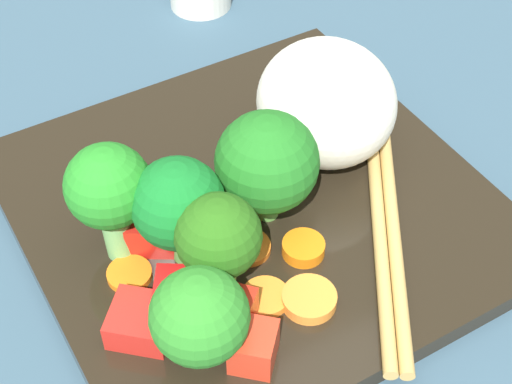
% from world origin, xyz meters
% --- Properties ---
extents(ground_plane, '(1.10, 1.10, 0.02)m').
position_xyz_m(ground_plane, '(0.00, 0.00, -0.01)').
color(ground_plane, '#355063').
extents(square_plate, '(0.28, 0.28, 0.01)m').
position_xyz_m(square_plate, '(0.00, 0.00, 0.01)').
color(square_plate, black).
rests_on(square_plate, ground_plane).
extents(rice_mound, '(0.10, 0.10, 0.08)m').
position_xyz_m(rice_mound, '(-0.06, -0.02, 0.05)').
color(rice_mound, white).
rests_on(rice_mound, square_plate).
extents(broccoli_floret_0, '(0.05, 0.05, 0.07)m').
position_xyz_m(broccoli_floret_0, '(0.05, 0.05, 0.05)').
color(broccoli_floret_0, '#5B8E3D').
rests_on(broccoli_floret_0, square_plate).
extents(broccoli_floret_1, '(0.06, 0.06, 0.08)m').
position_xyz_m(broccoli_floret_1, '(0.00, 0.02, 0.06)').
color(broccoli_floret_1, '#62AA47').
rests_on(broccoli_floret_1, square_plate).
extents(broccoli_floret_2, '(0.05, 0.05, 0.07)m').
position_xyz_m(broccoli_floret_2, '(0.09, -0.01, 0.06)').
color(broccoli_floret_2, '#70AE60').
rests_on(broccoli_floret_2, square_plate).
extents(broccoli_floret_3, '(0.05, 0.05, 0.07)m').
position_xyz_m(broccoli_floret_3, '(0.06, 0.02, 0.05)').
color(broccoli_floret_3, '#62A349').
rests_on(broccoli_floret_3, square_plate).
extents(broccoli_floret_4, '(0.05, 0.05, 0.06)m').
position_xyz_m(broccoli_floret_4, '(0.07, 0.09, 0.05)').
color(broccoli_floret_4, '#76BF5B').
rests_on(broccoli_floret_4, square_plate).
extents(carrot_slice_0, '(0.03, 0.03, 0.01)m').
position_xyz_m(carrot_slice_0, '(-0.01, 0.05, 0.02)').
color(carrot_slice_0, orange).
rests_on(carrot_slice_0, square_plate).
extents(carrot_slice_1, '(0.04, 0.04, 0.01)m').
position_xyz_m(carrot_slice_1, '(0.01, 0.08, 0.02)').
color(carrot_slice_1, orange).
rests_on(carrot_slice_1, square_plate).
extents(carrot_slice_2, '(0.03, 0.03, 0.01)m').
position_xyz_m(carrot_slice_2, '(0.03, -0.01, 0.02)').
color(carrot_slice_2, orange).
rests_on(carrot_slice_2, square_plate).
extents(carrot_slice_3, '(0.03, 0.03, 0.00)m').
position_xyz_m(carrot_slice_3, '(0.02, 0.03, 0.01)').
color(carrot_slice_3, orange).
rests_on(carrot_slice_3, square_plate).
extents(carrot_slice_4, '(0.03, 0.03, 0.00)m').
position_xyz_m(carrot_slice_4, '(0.03, 0.07, 0.02)').
color(carrot_slice_4, orange).
rests_on(carrot_slice_4, square_plate).
extents(carrot_slice_5, '(0.03, 0.03, 0.00)m').
position_xyz_m(carrot_slice_5, '(0.09, 0.02, 0.01)').
color(carrot_slice_5, orange).
rests_on(carrot_slice_5, square_plate).
extents(pepper_chunk_0, '(0.04, 0.04, 0.02)m').
position_xyz_m(pepper_chunk_0, '(0.07, 0.06, 0.02)').
color(pepper_chunk_0, red).
rests_on(pepper_chunk_0, square_plate).
extents(pepper_chunk_1, '(0.04, 0.04, 0.02)m').
position_xyz_m(pepper_chunk_1, '(0.10, 0.06, 0.02)').
color(pepper_chunk_1, red).
rests_on(pepper_chunk_1, square_plate).
extents(pepper_chunk_2, '(0.03, 0.03, 0.02)m').
position_xyz_m(pepper_chunk_2, '(0.05, 0.08, 0.02)').
color(pepper_chunk_2, red).
rests_on(pepper_chunk_2, square_plate).
extents(pepper_chunk_3, '(0.04, 0.05, 0.02)m').
position_xyz_m(pepper_chunk_3, '(0.06, 0.00, 0.02)').
color(pepper_chunk_3, red).
rests_on(pepper_chunk_3, square_plate).
extents(pepper_chunk_4, '(0.03, 0.03, 0.02)m').
position_xyz_m(pepper_chunk_4, '(0.05, 0.10, 0.02)').
color(pepper_chunk_4, red).
rests_on(pepper_chunk_4, square_plate).
extents(chopstick_pair, '(0.13, 0.21, 0.01)m').
position_xyz_m(chopstick_pair, '(-0.07, 0.04, 0.02)').
color(chopstick_pair, tan).
rests_on(chopstick_pair, square_plate).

